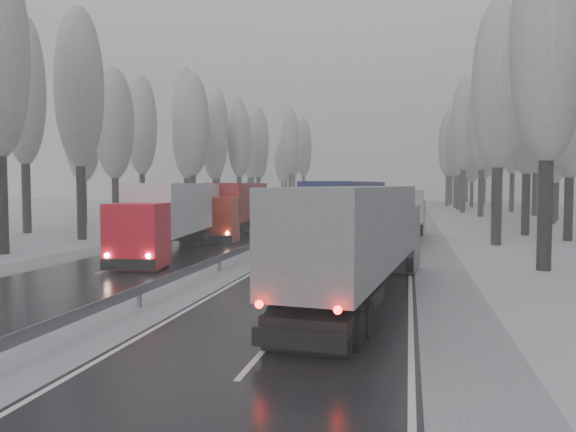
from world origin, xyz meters
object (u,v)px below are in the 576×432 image
at_px(truck_blue_box, 352,210).
at_px(truck_red_red, 237,205).
at_px(truck_cream_box, 401,212).
at_px(truck_red_white, 177,212).
at_px(truck_grey_tarp, 363,234).
at_px(box_truck_distant, 393,203).

height_order(truck_blue_box, truck_red_red, truck_blue_box).
bearing_deg(truck_red_red, truck_cream_box, -20.72).
bearing_deg(truck_red_white, truck_red_red, 82.58).
xyz_separation_m(truck_cream_box, truck_red_white, (-13.02, -8.53, 0.26)).
bearing_deg(truck_grey_tarp, truck_red_red, 123.76).
bearing_deg(truck_red_white, truck_grey_tarp, -50.59).
relative_size(truck_grey_tarp, truck_red_white, 0.97).
height_order(truck_cream_box, truck_red_white, truck_red_white).
height_order(truck_cream_box, truck_red_red, truck_red_red).
bearing_deg(truck_red_white, truck_blue_box, 16.40).
xyz_separation_m(truck_grey_tarp, truck_cream_box, (1.07, 19.74, -0.18)).
relative_size(truck_cream_box, truck_red_white, 0.89).
bearing_deg(truck_blue_box, truck_grey_tarp, -77.72).
height_order(truck_grey_tarp, box_truck_distant, truck_grey_tarp).
xyz_separation_m(truck_blue_box, truck_cream_box, (3.03, 4.12, -0.32)).
bearing_deg(truck_cream_box, truck_red_white, -141.30).
relative_size(truck_cream_box, box_truck_distant, 2.07).
height_order(truck_grey_tarp, truck_cream_box, truck_grey_tarp).
xyz_separation_m(truck_grey_tarp, box_truck_distant, (-0.77, 65.72, -1.02)).
height_order(box_truck_distant, truck_red_red, truck_red_red).
bearing_deg(truck_grey_tarp, truck_cream_box, 93.36).
bearing_deg(box_truck_distant, truck_red_white, -102.64).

